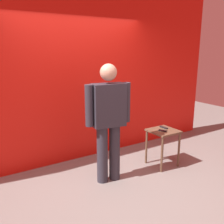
{
  "coord_description": "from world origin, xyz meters",
  "views": [
    {
      "loc": [
        -1.81,
        -2.66,
        1.95
      ],
      "look_at": [
        0.21,
        0.55,
        1.0
      ],
      "focal_mm": 39.95,
      "sensor_mm": 36.0,
      "label": 1
    }
  ],
  "objects_px": {
    "standing_person": "(108,118)",
    "side_table": "(163,137)",
    "tv_remote": "(164,127)",
    "cell_phone": "(163,131)"
  },
  "relations": [
    {
      "from": "cell_phone",
      "to": "tv_remote",
      "type": "relative_size",
      "value": 0.85
    },
    {
      "from": "standing_person",
      "to": "side_table",
      "type": "bearing_deg",
      "value": -2.64
    },
    {
      "from": "standing_person",
      "to": "tv_remote",
      "type": "bearing_deg",
      "value": 1.61
    },
    {
      "from": "standing_person",
      "to": "cell_phone",
      "type": "height_order",
      "value": "standing_person"
    },
    {
      "from": "standing_person",
      "to": "tv_remote",
      "type": "xyz_separation_m",
      "value": [
        1.14,
        0.03,
        -0.35
      ]
    },
    {
      "from": "side_table",
      "to": "tv_remote",
      "type": "relative_size",
      "value": 3.71
    },
    {
      "from": "side_table",
      "to": "tv_remote",
      "type": "bearing_deg",
      "value": 43.43
    },
    {
      "from": "standing_person",
      "to": "side_table",
      "type": "relative_size",
      "value": 2.79
    },
    {
      "from": "tv_remote",
      "to": "standing_person",
      "type": "bearing_deg",
      "value": -177.03
    },
    {
      "from": "side_table",
      "to": "tv_remote",
      "type": "height_order",
      "value": "tv_remote"
    }
  ]
}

